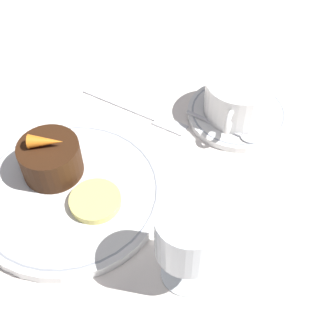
{
  "coord_description": "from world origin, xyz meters",
  "views": [
    {
      "loc": [
        0.3,
        0.23,
        0.49
      ],
      "look_at": [
        -0.06,
        0.1,
        0.04
      ],
      "focal_mm": 50.0,
      "sensor_mm": 36.0,
      "label": 1
    }
  ],
  "objects_px": {
    "wine_glass": "(189,237)",
    "fork": "(145,114)",
    "dinner_plate": "(71,191)",
    "coffee_cup": "(239,96)",
    "dessert_cake": "(51,159)"
  },
  "relations": [
    {
      "from": "dinner_plate",
      "to": "wine_glass",
      "type": "distance_m",
      "value": 0.2
    },
    {
      "from": "coffee_cup",
      "to": "wine_glass",
      "type": "height_order",
      "value": "wine_glass"
    },
    {
      "from": "coffee_cup",
      "to": "fork",
      "type": "height_order",
      "value": "coffee_cup"
    },
    {
      "from": "dinner_plate",
      "to": "coffee_cup",
      "type": "distance_m",
      "value": 0.27
    },
    {
      "from": "dinner_plate",
      "to": "wine_glass",
      "type": "relative_size",
      "value": 2.15
    },
    {
      "from": "coffee_cup",
      "to": "dessert_cake",
      "type": "relative_size",
      "value": 1.59
    },
    {
      "from": "wine_glass",
      "to": "fork",
      "type": "xyz_separation_m",
      "value": [
        -0.23,
        -0.14,
        -0.08
      ]
    },
    {
      "from": "wine_glass",
      "to": "dessert_cake",
      "type": "bearing_deg",
      "value": -110.26
    },
    {
      "from": "dinner_plate",
      "to": "coffee_cup",
      "type": "relative_size",
      "value": 1.95
    },
    {
      "from": "coffee_cup",
      "to": "dessert_cake",
      "type": "bearing_deg",
      "value": -45.8
    },
    {
      "from": "fork",
      "to": "wine_glass",
      "type": "bearing_deg",
      "value": 31.37
    },
    {
      "from": "coffee_cup",
      "to": "fork",
      "type": "xyz_separation_m",
      "value": [
        0.04,
        -0.13,
        -0.04
      ]
    },
    {
      "from": "dinner_plate",
      "to": "fork",
      "type": "relative_size",
      "value": 1.35
    },
    {
      "from": "coffee_cup",
      "to": "wine_glass",
      "type": "distance_m",
      "value": 0.27
    },
    {
      "from": "dinner_plate",
      "to": "fork",
      "type": "height_order",
      "value": "dinner_plate"
    }
  ]
}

